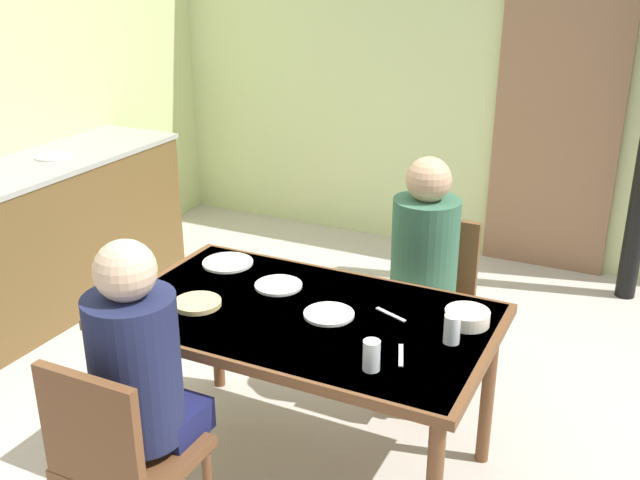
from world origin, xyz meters
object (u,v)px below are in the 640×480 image
object	(u,v)px
chair_far_diner	(430,298)
water_bottle_green_near	(134,288)
person_near_diner	(138,363)
serving_bowl_center	(467,317)
chair_near_diner	(119,458)
kitchen_counter	(20,248)
person_far_diner	(424,253)
dining_table	(303,328)

from	to	relation	value
chair_far_diner	water_bottle_green_near	size ratio (longest dim) A/B	2.81
person_near_diner	serving_bowl_center	xyz separation A→B (m)	(0.87, 0.84, -0.03)
person_near_diner	chair_near_diner	bearing A→B (deg)	-90.00
chair_near_diner	chair_far_diner	distance (m)	1.67
chair_near_diner	water_bottle_green_near	bearing A→B (deg)	119.68
kitchen_counter	person_far_diner	world-z (taller)	person_far_diner
person_near_diner	water_bottle_green_near	size ratio (longest dim) A/B	2.49
chair_near_diner	water_bottle_green_near	world-z (taller)	water_bottle_green_near
kitchen_counter	chair_far_diner	distance (m)	2.36
chair_far_diner	water_bottle_green_near	world-z (taller)	water_bottle_green_near
chair_near_diner	water_bottle_green_near	xyz separation A→B (m)	(-0.25, 0.44, 0.38)
kitchen_counter	chair_far_diner	xyz separation A→B (m)	(2.34, 0.31, 0.05)
dining_table	water_bottle_green_near	bearing A→B (deg)	-146.47
serving_bowl_center	kitchen_counter	bearing A→B (deg)	173.69
dining_table	person_far_diner	size ratio (longest dim) A/B	1.92
serving_bowl_center	person_near_diner	bearing A→B (deg)	-136.07
person_far_diner	water_bottle_green_near	xyz separation A→B (m)	(-0.80, -1.00, 0.09)
chair_near_diner	chair_far_diner	size ratio (longest dim) A/B	1.00
chair_far_diner	person_near_diner	world-z (taller)	person_near_diner
chair_near_diner	kitchen_counter	bearing A→B (deg)	144.68
dining_table	serving_bowl_center	distance (m)	0.63
person_near_diner	serving_bowl_center	bearing A→B (deg)	43.93
kitchen_counter	chair_far_diner	size ratio (longest dim) A/B	2.64
chair_near_diner	water_bottle_green_near	size ratio (longest dim) A/B	2.81
dining_table	person_near_diner	distance (m)	0.72
dining_table	chair_near_diner	distance (m)	0.85
dining_table	chair_near_diner	xyz separation A→B (m)	(-0.27, -0.79, -0.16)
dining_table	serving_bowl_center	bearing A→B (deg)	17.42
chair_far_diner	person_near_diner	distance (m)	1.57
kitchen_counter	chair_near_diner	size ratio (longest dim) A/B	2.64
chair_far_diner	person_near_diner	size ratio (longest dim) A/B	1.13
chair_far_diner	person_far_diner	world-z (taller)	person_far_diner
person_near_diner	water_bottle_green_near	distance (m)	0.41
water_bottle_green_near	serving_bowl_center	size ratio (longest dim) A/B	1.82
kitchen_counter	serving_bowl_center	world-z (taller)	kitchen_counter
dining_table	chair_far_diner	xyz separation A→B (m)	(0.27, 0.79, -0.16)
person_near_diner	serving_bowl_center	distance (m)	1.21
kitchen_counter	water_bottle_green_near	distance (m)	1.81
person_near_diner	water_bottle_green_near	xyz separation A→B (m)	(-0.25, 0.30, 0.09)
chair_far_diner	water_bottle_green_near	bearing A→B (deg)	55.06
kitchen_counter	chair_near_diner	distance (m)	2.20
dining_table	water_bottle_green_near	xyz separation A→B (m)	(-0.53, -0.35, 0.22)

